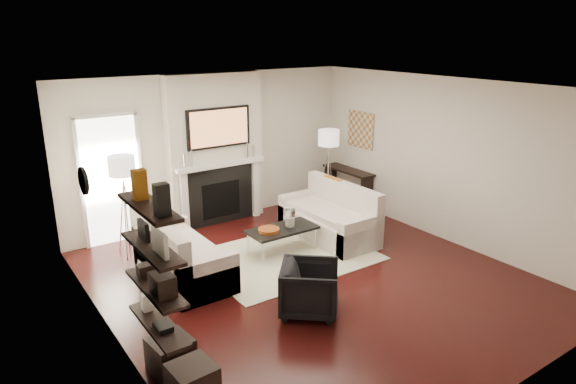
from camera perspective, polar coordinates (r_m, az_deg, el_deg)
room_envelope at (r=6.93m, az=2.83°, el=0.35°), size 6.00×6.00×6.00m
chimney_breast at (r=9.30m, az=-8.05°, el=4.65°), size 1.80×0.25×2.70m
fireplace_surround at (r=9.40m, az=-7.47°, el=-0.44°), size 1.30×0.02×1.04m
firebox at (r=9.42m, az=-7.44°, el=-0.85°), size 0.75×0.02×0.65m
mantel_pilaster_l at (r=9.07m, az=-11.41°, el=-1.10°), size 0.12×0.08×1.10m
mantel_pilaster_r at (r=9.70m, az=-3.62°, el=0.43°), size 0.12×0.08×1.10m
mantel_shelf at (r=9.19m, az=-7.47°, el=3.05°), size 1.70×0.18×0.07m
tv_body at (r=9.07m, az=-7.71°, el=7.12°), size 1.20×0.06×0.70m
tv_screen at (r=9.04m, az=-7.61°, el=7.09°), size 1.10×0.00×0.62m
candlestick_l_tall at (r=8.92m, az=-10.68°, el=3.68°), size 0.04×0.04×0.30m
candlestick_l_short at (r=8.88m, az=-11.43°, el=3.37°), size 0.04×0.04×0.24m
candlestick_r_tall at (r=9.41m, az=-4.57°, el=4.64°), size 0.04×0.04×0.30m
candlestick_r_short at (r=9.48m, az=-3.88°, el=4.57°), size 0.04×0.04×0.24m
hallway_panel at (r=8.82m, az=-19.04°, el=1.14°), size 0.90×0.02×2.10m
door_trim_l at (r=8.70m, az=-22.02°, el=0.58°), size 0.06×0.06×2.16m
door_trim_r at (r=8.94m, az=-16.06°, el=1.62°), size 0.06×0.06×2.16m
door_trim_top at (r=8.58m, az=-19.71°, el=8.04°), size 1.02×0.06×0.06m
rug at (r=8.11m, az=-0.29°, el=-7.17°), size 2.60×2.00×0.01m
loveseat_left_base at (r=7.55m, az=-11.55°, el=-7.81°), size 0.85×1.80×0.42m
loveseat_left_back at (r=7.31m, az=-14.11°, el=-6.14°), size 0.18×1.80×0.80m
loveseat_left_arm_n at (r=6.84m, az=-8.83°, el=-9.60°), size 0.85×0.18×0.60m
loveseat_left_arm_s at (r=8.21m, az=-13.87°, el=-5.17°), size 0.85×0.18×0.60m
loveseat_left_cushion at (r=7.46m, az=-11.32°, el=-5.92°), size 0.63×1.44×0.10m
pillow_left_orange at (r=7.50m, az=-15.06°, el=-3.93°), size 0.10×0.42×0.42m
pillow_left_charcoal at (r=6.97m, az=-13.33°, el=-5.52°), size 0.10×0.40×0.40m
loveseat_right_base at (r=8.79m, az=4.47°, el=-3.78°), size 0.85×1.80×0.42m
loveseat_right_back at (r=8.88m, az=6.19°, el=-1.42°), size 0.18×1.80×0.80m
loveseat_right_arm_n at (r=8.19m, az=8.07°, el=-4.86°), size 0.85×0.18×0.60m
loveseat_right_arm_s at (r=9.36m, az=1.35°, el=-1.79°), size 0.85×0.18×0.60m
loveseat_right_cushion at (r=8.67m, az=4.25°, el=-2.24°), size 0.63×1.44×0.10m
pillow_right_orange at (r=9.04m, az=4.99°, el=0.31°), size 0.10×0.42×0.42m
pillow_right_charcoal at (r=8.61m, az=7.54°, el=-0.73°), size 0.10×0.40×0.40m
coffee_table at (r=8.09m, az=-0.65°, el=-4.18°), size 1.10×0.55×0.04m
coffee_leg_nw at (r=7.76m, az=-2.80°, el=-6.90°), size 0.02×0.02×0.38m
coffee_leg_ne at (r=8.28m, az=3.09°, el=-5.26°), size 0.02×0.02×0.38m
coffee_leg_sw at (r=8.10m, az=-4.47°, el=-5.83°), size 0.02×0.02×0.38m
coffee_leg_se at (r=8.61m, az=1.29°, el=-4.33°), size 0.02×0.02×0.38m
hurricane_glass at (r=8.12m, az=0.22°, el=-2.91°), size 0.17×0.17×0.29m
hurricane_candle at (r=8.14m, az=0.22°, el=-3.34°), size 0.10×0.10×0.15m
copper_bowl at (r=7.95m, az=-2.15°, el=-4.26°), size 0.33×0.33×0.06m
armchair at (r=6.48m, az=2.43°, el=-10.43°), size 0.95×0.95×0.71m
lamp_left_post at (r=8.36m, az=-17.47°, el=-2.84°), size 0.02×0.02×1.20m
lamp_left_shade at (r=8.12m, az=-18.01°, el=2.80°), size 0.40×0.40×0.30m
lamp_left_leg_a at (r=8.39m, az=-16.75°, el=-2.70°), size 0.25×0.02×1.23m
lamp_left_leg_b at (r=8.43m, az=-18.02°, el=-2.72°), size 0.14×0.22×1.23m
lamp_left_leg_c at (r=8.26m, az=-17.62°, el=-3.10°), size 0.14×0.22×1.23m
lamp_right_post at (r=10.02m, az=4.43°, el=1.27°), size 0.02×0.02×1.20m
lamp_right_shade at (r=9.81m, az=4.55°, el=6.04°), size 0.40×0.40×0.30m
lamp_right_leg_a at (r=10.08m, az=4.92°, el=1.37°), size 0.25×0.02×1.23m
lamp_right_leg_b at (r=10.05m, az=3.84°, el=1.35°), size 0.14×0.22×1.23m
lamp_right_leg_c at (r=9.91m, az=4.53°, el=1.09°), size 0.14×0.22×1.23m
console_top at (r=10.30m, az=6.73°, el=2.41°), size 0.35×1.20×0.04m
console_leg_n at (r=10.02m, az=8.73°, el=-0.35°), size 0.30×0.04×0.71m
console_leg_s at (r=10.80m, az=4.74°, el=1.12°), size 0.30×0.04×0.71m
wall_art at (r=10.13m, az=8.09°, el=6.86°), size 0.03×0.70×0.70m
shelf_bottom at (r=5.22m, az=-14.16°, el=-14.14°), size 0.25×1.00×0.03m
shelf_lower at (r=5.03m, az=-14.50°, el=-10.24°), size 0.25×1.00×0.04m
shelf_upper at (r=4.86m, az=-14.86°, el=-6.05°), size 0.25×1.00×0.04m
shelf_top at (r=4.72m, az=-15.23°, el=-1.59°), size 0.25×1.00×0.04m
decor_magfile_a at (r=4.36m, az=-13.85°, el=-0.86°), size 0.12×0.10×0.28m
decor_magfile_b at (r=4.84m, az=-16.17°, el=0.80°), size 0.12×0.10×0.28m
decor_frame_a at (r=4.62m, az=-14.04°, el=-5.52°), size 0.04×0.30×0.22m
decor_frame_b at (r=4.99m, az=-15.77°, el=-4.13°), size 0.04×0.22×0.18m
decor_wine_rack at (r=4.81m, az=-13.75°, el=-9.96°), size 0.18×0.25×0.20m
decor_box_small at (r=5.21m, az=-15.56°, el=-8.37°), size 0.15×0.12×0.12m
decor_books at (r=5.11m, az=-13.71°, el=-14.32°), size 0.14×0.20×0.05m
decor_box_tall at (r=5.42m, az=-15.43°, el=-11.68°), size 0.10×0.10×0.18m
clock_rim at (r=6.50m, az=-21.79°, el=1.14°), size 0.04×0.34×0.34m
clock_face at (r=6.51m, az=-21.58°, el=1.18°), size 0.01×0.29×0.29m
ottoman_near at (r=5.66m, az=-12.89°, el=-17.35°), size 0.44×0.44×0.40m
ottoman_far at (r=5.26m, az=-10.53°, el=-20.24°), size 0.42×0.42×0.40m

